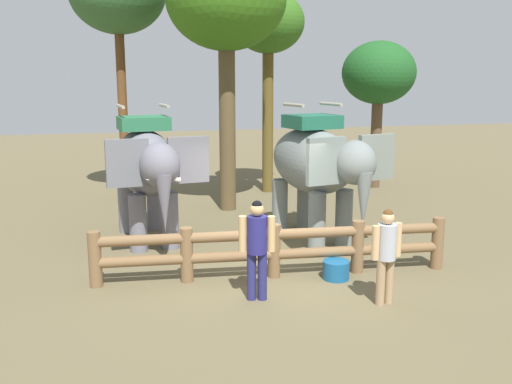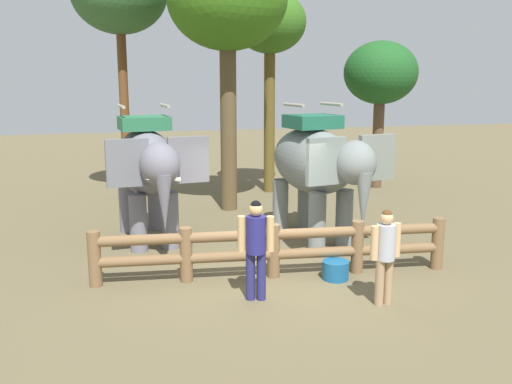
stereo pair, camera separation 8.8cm
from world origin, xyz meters
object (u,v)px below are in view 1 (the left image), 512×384
Objects in this scene: tourist_woman_in_black at (257,243)px; tourist_man_in_blue at (386,250)px; tree_far_right at (268,28)px; tree_back_center at (379,75)px; elephant_center at (317,165)px; elephant_near_left at (147,167)px; feed_bucket at (336,270)px; tree_deep_back at (226,2)px; log_fence at (274,247)px.

tourist_man_in_blue is at bearing -19.51° from tourist_woman_in_black.
tree_far_right reaches higher than tourist_man_in_blue.
tree_back_center is at bearing 64.87° from tourist_man_in_blue.
elephant_center is 0.59× the size of tree_far_right.
elephant_near_left is 0.98× the size of elephant_center.
tree_back_center is 9.82× the size of feed_bucket.
elephant_near_left is at bearing -131.03° from tree_deep_back.
tourist_woman_in_black is (-0.60, -1.01, 0.42)m from log_fence.
log_fence is at bearing -104.71° from tree_far_right.
elephant_center is at bearing 54.62° from tourist_woman_in_black.
log_fence is 1.06× the size of tree_far_right.
elephant_center is (3.81, -0.81, 0.02)m from elephant_near_left.
tree_deep_back is at bearing 82.52° from tourist_woman_in_black.
feed_bucket is at bearing -45.75° from elephant_near_left.
tourist_woman_in_black is at bearing -106.71° from tree_far_right.
log_fence is 9.54m from tree_far_right.
tree_back_center is at bearing 52.82° from log_fence.
elephant_near_left is at bearing 111.46° from tourist_woman_in_black.
elephant_near_left is 3.90m from elephant_center.
tourist_man_in_blue reaches higher than log_fence.
tree_far_right reaches higher than feed_bucket.
tree_back_center is at bearing 53.49° from tourist_woman_in_black.
tourist_woman_in_black is 11.36m from tree_back_center.
log_fence is at bearing -92.85° from tree_deep_back.
elephant_center is 6.85m from tree_far_right.
tourist_man_in_blue is (1.45, -1.74, 0.36)m from log_fence.
tree_deep_back is at bearing 87.15° from log_fence.
elephant_near_left is 5.47m from tree_deep_back.
tree_far_right is at bearing 50.72° from tree_deep_back.
tree_far_right is at bearing 83.33° from feed_bucket.
feed_bucket is (-0.33, 1.33, -0.78)m from tourist_man_in_blue.
elephant_center reaches higher than log_fence.
elephant_center is 3.99m from tourist_man_in_blue.
elephant_near_left is at bearing 126.15° from log_fence.
tree_deep_back reaches higher than elephant_near_left.
elephant_near_left is 4.98m from feed_bucket.
tree_deep_back is (-5.65, -2.04, 1.93)m from tree_back_center.
tourist_woman_in_black is at bearing 160.49° from tourist_man_in_blue.
tourist_man_in_blue is (3.62, -4.71, -0.83)m from elephant_near_left.
log_fence is 1.26m from feed_bucket.
tourist_man_in_blue is 9.02m from tree_deep_back.
elephant_center is at bearing 52.68° from log_fence.
log_fence is at bearing -53.85° from elephant_near_left.
feed_bucket is at bearing -96.67° from tree_far_right.
elephant_near_left is 0.51× the size of tree_deep_back.
elephant_near_left reaches higher than tourist_woman_in_black.
elephant_center is at bearing -69.49° from tree_deep_back.
elephant_center is 7.40m from tree_back_center.
feed_bucket is (1.12, -0.41, -0.43)m from log_fence.
tree_deep_back reaches higher than tourist_man_in_blue.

